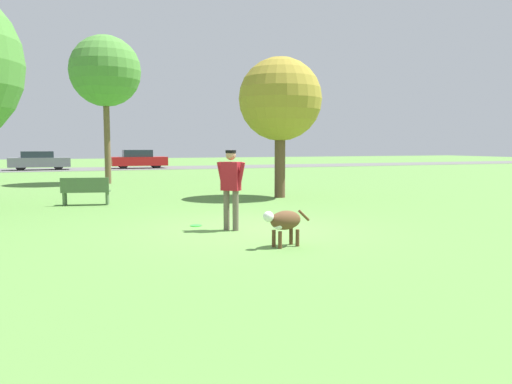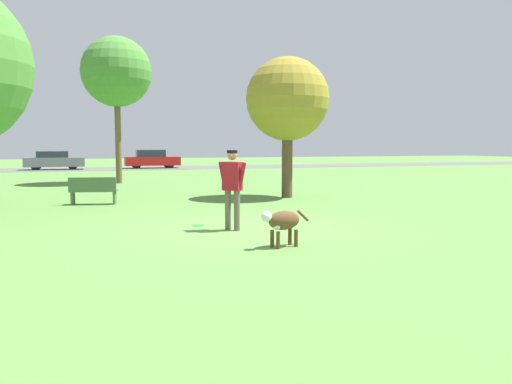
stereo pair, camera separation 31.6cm
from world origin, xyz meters
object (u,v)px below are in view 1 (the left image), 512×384
Objects in this scene: person at (231,183)px; dog at (284,221)px; tree_near_right at (280,100)px; tree_mid_center at (105,72)px; parked_car_grey at (39,161)px; parked_car_red at (139,159)px; park_bench at (86,190)px; frisbee at (196,226)px.

person is 1.67× the size of dog.
dog is 0.21× the size of tree_near_right.
parked_car_grey is at bearing 103.29° from tree_mid_center.
parked_car_red reaches higher than park_bench.
person reaches higher than parked_car_red.
parked_car_red is (1.90, 31.47, 0.24)m from dog.
tree_mid_center is (-0.76, 13.60, 5.18)m from frisbee.
dog is at bearing -72.38° from frisbee.
parked_car_grey is (-4.87, 29.44, -0.33)m from person.
frisbee is 7.32m from tree_near_right.
parked_car_grey reaches higher than frisbee.
tree_near_right is at bearing -59.96° from tree_mid_center.
person is 0.41× the size of parked_car_grey.
park_bench is (-2.13, 4.98, 0.44)m from frisbee.
parked_car_red is (7.10, 0.04, 0.02)m from parked_car_grey.
tree_near_right is (3.69, 5.76, 2.33)m from person.
frisbee is (-0.89, 2.80, -0.45)m from dog.
parked_car_red is (2.79, 28.67, 0.69)m from frisbee.
tree_near_right reaches higher than dog.
frisbee is 28.95m from parked_car_grey.
park_bench is (2.18, -23.64, -0.23)m from parked_car_grey.
tree_near_right reaches higher than park_bench.
tree_mid_center is (-1.65, 16.41, 4.73)m from dog.
person is 1.41m from frisbee.
tree_near_right is (4.25, 4.94, 3.33)m from frisbee.
parked_car_red is (2.23, 29.49, -0.31)m from person.
frisbee is 28.81m from parked_car_red.
frisbee is 0.05× the size of tree_near_right.
person is 2.09m from dog.
person is at bearing -84.78° from tree_mid_center.
dog is at bearing -80.47° from parked_car_grey.
dog is (0.33, -1.98, -0.55)m from person.
person is 29.57m from parked_car_red.
dog is 0.15× the size of tree_mid_center.
parked_car_grey reaches higher than dog.
parked_car_grey is 23.75m from park_bench.
frisbee is at bearing -84.99° from dog.
parked_car_red is at bearing 93.52° from tree_near_right.
person is 15.08m from tree_mid_center.
dog is 2.98m from frisbee.
parked_car_red is at bearing 76.75° from tree_mid_center.
person reaches higher than dog.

